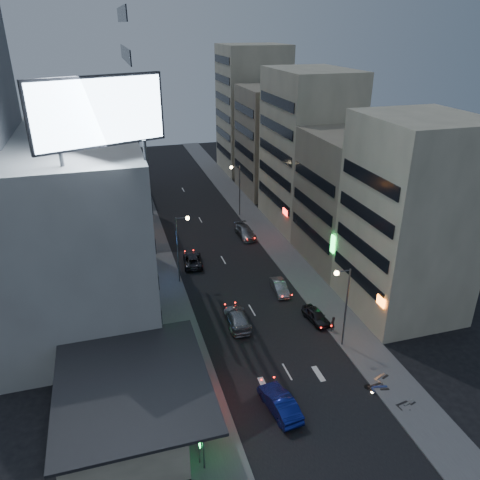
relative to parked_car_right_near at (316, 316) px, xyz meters
name	(u,v)px	position (x,y,z in m)	size (l,w,h in m)	color
ground	(306,404)	(-5.60, -10.27, -0.65)	(180.00, 180.00, 0.00)	black
sidewalk_left	(156,254)	(-13.60, 19.73, -0.59)	(4.00, 120.00, 0.12)	#4C4C4F
sidewalk_right	(272,240)	(2.40, 19.73, -0.59)	(4.00, 120.00, 0.12)	#4C4C4F
food_court	(122,404)	(-19.50, -8.27, 1.34)	(11.00, 13.00, 3.88)	beige
white_building	(71,228)	(-22.60, 9.73, 8.35)	(14.00, 24.00, 18.00)	#B0B1AC
shophouse_near	(409,219)	(9.40, 0.23, 9.35)	(10.00, 11.00, 20.00)	beige
shophouse_mid	(354,199)	(9.90, 11.73, 7.35)	(11.00, 12.00, 16.00)	gray
shophouse_far	(308,150)	(9.40, 24.73, 10.35)	(10.00, 14.00, 22.00)	beige
far_left_a	(86,155)	(-21.10, 34.73, 9.35)	(11.00, 10.00, 20.00)	#B0B1AC
far_left_b	(86,151)	(-21.60, 47.73, 6.85)	(12.00, 10.00, 15.00)	slate
far_right_a	(274,141)	(9.90, 39.73, 8.35)	(11.00, 12.00, 18.00)	gray
far_right_b	(253,110)	(10.40, 53.73, 11.35)	(12.00, 12.00, 24.00)	beige
billboard	(99,113)	(-18.59, -0.30, 21.01)	(9.52, 3.75, 6.20)	#595B60
street_lamp_right_near	(343,297)	(0.30, -4.27, 4.72)	(1.60, 0.44, 8.02)	#595B60
street_lamp_left	(181,240)	(-11.50, 11.73, 4.72)	(1.60, 0.44, 8.02)	#595B60
street_lamp_right_far	(237,183)	(0.30, 29.73, 4.72)	(1.60, 0.44, 8.02)	#595B60
parked_car_right_near	(316,316)	(0.00, 0.00, 0.00)	(1.53, 3.80, 1.30)	#26262B
parked_car_right_mid	(280,287)	(-1.52, 6.35, 0.00)	(1.36, 3.91, 1.29)	#A2A3AA
parked_car_left	(193,260)	(-9.57, 15.59, 0.01)	(2.19, 4.75, 1.32)	#26262C
parked_car_right_far	(245,232)	(-0.80, 21.82, 0.09)	(2.06, 5.06, 1.47)	gray
road_car_blue	(280,403)	(-7.84, -10.28, 0.15)	(1.68, 4.82, 1.59)	navy
road_car_silver	(237,318)	(-7.80, 1.72, 0.10)	(2.11, 5.19, 1.50)	#9A9DA1
person	(333,324)	(0.76, -2.09, 0.27)	(0.58, 0.38, 1.59)	black
scooter_black_a	(407,395)	(2.23, -12.22, -0.02)	(1.68, 0.56, 1.03)	black
scooter_silver_a	(412,395)	(2.68, -12.26, -0.03)	(1.63, 0.54, 1.00)	#A4A6AB
scooter_blue	(388,379)	(1.68, -10.31, 0.10)	(2.05, 0.68, 1.25)	navy
scooter_black_b	(381,377)	(1.35, -9.80, 0.05)	(1.89, 0.63, 1.16)	black
scooter_silver_b	(384,367)	(2.26, -8.84, 0.07)	(1.95, 0.65, 1.19)	#A5A6AC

